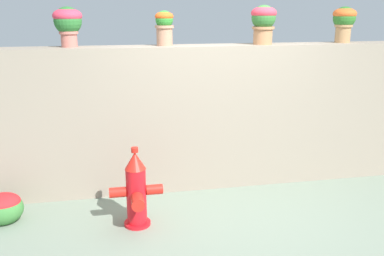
{
  "coord_description": "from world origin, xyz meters",
  "views": [
    {
      "loc": [
        -1.23,
        -3.9,
        2.19
      ],
      "look_at": [
        -0.31,
        0.85,
        0.81
      ],
      "focal_mm": 39.48,
      "sensor_mm": 36.0,
      "label": 1
    }
  ],
  "objects": [
    {
      "name": "ground_plane",
      "position": [
        0.0,
        0.0,
        0.0
      ],
      "size": [
        24.0,
        24.0,
        0.0
      ],
      "primitive_type": "plane",
      "color": "gray"
    },
    {
      "name": "stone_wall",
      "position": [
        0.0,
        1.05,
        0.88
      ],
      "size": [
        6.22,
        0.4,
        1.77
      ],
      "primitive_type": "cube",
      "color": "gray",
      "rests_on": "ground"
    },
    {
      "name": "potted_plant_1",
      "position": [
        -1.67,
        1.08,
        2.05
      ],
      "size": [
        0.32,
        0.32,
        0.44
      ],
      "color": "#BD695C",
      "rests_on": "stone_wall"
    },
    {
      "name": "potted_plant_2",
      "position": [
        -0.6,
        1.06,
        2.0
      ],
      "size": [
        0.22,
        0.22,
        0.4
      ],
      "color": "#AE7A5F",
      "rests_on": "stone_wall"
    },
    {
      "name": "potted_plant_3",
      "position": [
        0.59,
        1.02,
        2.05
      ],
      "size": [
        0.3,
        0.3,
        0.46
      ],
      "color": "#B1774E",
      "rests_on": "stone_wall"
    },
    {
      "name": "potted_plant_4",
      "position": [
        1.68,
        1.09,
        2.05
      ],
      "size": [
        0.29,
        0.29,
        0.44
      ],
      "color": "#B08153",
      "rests_on": "stone_wall"
    },
    {
      "name": "fire_hydrant",
      "position": [
        -1.04,
        0.11,
        0.38
      ],
      "size": [
        0.55,
        0.43,
        0.85
      ],
      "color": "red",
      "rests_on": "ground"
    },
    {
      "name": "flower_bush_left",
      "position": [
        -2.42,
        0.45,
        0.17
      ],
      "size": [
        0.42,
        0.38,
        0.33
      ],
      "color": "#3B7937",
      "rests_on": "ground"
    }
  ]
}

